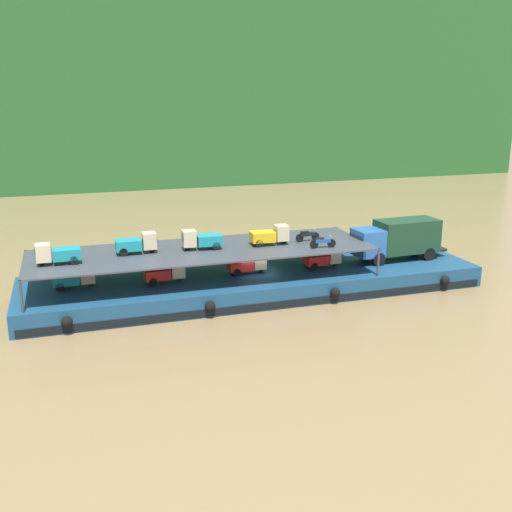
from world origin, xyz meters
The scene contains 15 objects.
ground_plane centered at (0.00, 0.00, 0.00)m, with size 400.00×400.00×0.00m, color olive.
hillside_far_bank centered at (0.00, 64.76, 22.89)m, with size 127.31×33.42×40.64m.
cargo_barge centered at (0.00, -0.02, 0.75)m, with size 32.93×8.59×1.50m.
covered_lorry centered at (11.48, -0.21, 3.19)m, with size 7.92×2.53×3.10m.
cargo_rack centered at (-3.80, 0.00, 3.44)m, with size 23.73×7.24×2.00m.
mini_truck_lower_stern centered at (-12.49, 0.37, 2.19)m, with size 2.75×1.22×1.38m.
mini_truck_lower_aft centered at (-6.57, -0.33, 2.19)m, with size 2.79×1.30×1.38m.
mini_truck_lower_mid centered at (-0.59, -0.06, 2.19)m, with size 2.75×1.21×1.38m.
mini_truck_lower_fore centered at (5.19, -0.30, 2.19)m, with size 2.77×1.26×1.38m.
mini_truck_upper_stern centered at (-13.43, -0.70, 4.19)m, with size 2.78×1.27×1.38m.
mini_truck_upper_mid centered at (-8.29, 0.40, 4.19)m, with size 2.75×1.22×1.38m.
mini_truck_upper_fore centered at (-3.90, 0.14, 4.19)m, with size 2.78×1.28×1.38m.
mini_truck_upper_bow centered at (1.09, -0.13, 4.19)m, with size 2.79×1.28×1.38m.
motorcycle_upper_port centered at (4.27, -2.17, 3.93)m, with size 1.90×0.55×0.87m.
motorcycle_upper_centre centered at (4.02, 0.00, 3.93)m, with size 1.90×0.55×0.87m.
Camera 1 is at (-12.59, -39.22, 14.11)m, focal length 41.78 mm.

